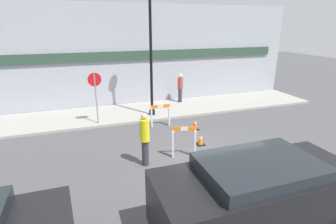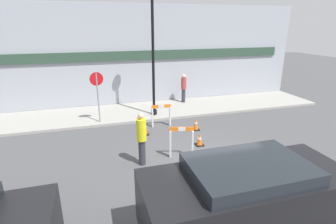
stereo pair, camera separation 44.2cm
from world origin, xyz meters
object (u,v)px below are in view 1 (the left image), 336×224
streetlamp_post (151,36)px  parked_car_1 (256,194)px  stop_sign (95,90)px  person_worker (145,138)px  person_pedestrian (180,87)px

streetlamp_post → parked_car_1: (0.01, -8.19, -2.90)m
streetlamp_post → stop_sign: 3.50m
stop_sign → parked_car_1: (2.67, -7.85, -0.66)m
stop_sign → person_worker: 4.39m
parked_car_1 → person_worker: bearing=112.2°
person_pedestrian → parked_car_1: parked_car_1 is taller
stop_sign → parked_car_1: size_ratio=0.53×
stop_sign → person_pedestrian: stop_sign is taller
person_worker → parked_car_1: 3.96m
stop_sign → parked_car_1: stop_sign is taller
person_pedestrian → person_worker: bearing=85.2°
person_worker → streetlamp_post: bearing=24.6°
streetlamp_post → parked_car_1: streetlamp_post is taller
person_worker → person_pedestrian: size_ratio=1.09×
streetlamp_post → person_pedestrian: (2.15, 1.65, -2.90)m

